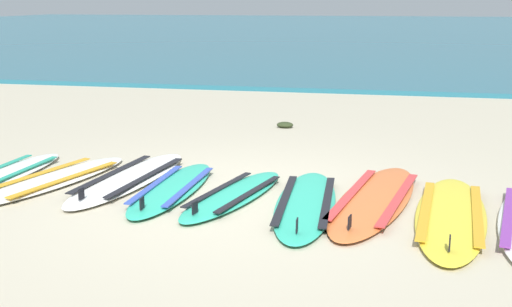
{
  "coord_description": "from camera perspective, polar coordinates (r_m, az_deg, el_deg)",
  "views": [
    {
      "loc": [
        1.48,
        -6.03,
        1.94
      ],
      "look_at": [
        0.01,
        0.85,
        0.25
      ],
      "focal_mm": 45.3,
      "sensor_mm": 36.0,
      "label": 1
    }
  ],
  "objects": [
    {
      "name": "sea",
      "position": [
        43.58,
        10.28,
        10.81
      ],
      "size": [
        80.0,
        60.0,
        0.1
      ],
      "primitive_type": "cube",
      "color": "#23667A",
      "rests_on": "ground"
    },
    {
      "name": "seaweed_clump_near_shoreline",
      "position": [
        9.99,
        2.58,
        2.55
      ],
      "size": [
        0.26,
        0.2,
        0.09
      ],
      "primitive_type": "ellipsoid",
      "color": "#2D381E",
      "rests_on": "ground"
    },
    {
      "name": "surfboard_5",
      "position": [
        6.21,
        4.42,
        -4.4
      ],
      "size": [
        0.68,
        2.27,
        0.18
      ],
      "color": "#2DB793",
      "rests_on": "ground"
    },
    {
      "name": "ground_plane",
      "position": [
        6.51,
        -1.68,
        -3.86
      ],
      "size": [
        80.0,
        80.0,
        0.0
      ],
      "primitive_type": "plane",
      "color": "#B7AD93"
    },
    {
      "name": "surfboard_3",
      "position": [
        6.73,
        -7.38,
        -3.05
      ],
      "size": [
        0.54,
        2.06,
        0.18
      ],
      "color": "#2DB793",
      "rests_on": "ground"
    },
    {
      "name": "surfboard_2",
      "position": [
        7.18,
        -11.13,
        -2.15
      ],
      "size": [
        0.84,
        2.41,
        0.18
      ],
      "color": "white",
      "rests_on": "ground"
    },
    {
      "name": "surfboard_4",
      "position": [
        6.46,
        -1.98,
        -3.66
      ],
      "size": [
        0.92,
        1.98,
        0.18
      ],
      "color": "#2DB793",
      "rests_on": "ground"
    },
    {
      "name": "surfboard_6",
      "position": [
        6.43,
        10.44,
        -3.96
      ],
      "size": [
        1.08,
        2.63,
        0.18
      ],
      "color": "orange",
      "rests_on": "ground"
    },
    {
      "name": "surfboard_1",
      "position": [
        7.32,
        -17.58,
        -2.22
      ],
      "size": [
        1.14,
        2.33,
        0.18
      ],
      "color": "silver",
      "rests_on": "ground"
    },
    {
      "name": "surfboard_0",
      "position": [
        7.75,
        -21.03,
        -1.64
      ],
      "size": [
        0.56,
        1.94,
        0.18
      ],
      "color": "white",
      "rests_on": "ground"
    },
    {
      "name": "surfboard_7",
      "position": [
        6.13,
        16.83,
        -5.2
      ],
      "size": [
        0.84,
        2.53,
        0.18
      ],
      "color": "yellow",
      "rests_on": "ground"
    }
  ]
}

